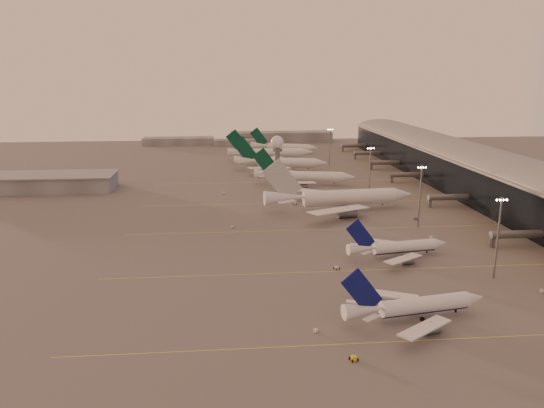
{
  "coord_description": "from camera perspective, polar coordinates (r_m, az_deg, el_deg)",
  "views": [
    {
      "loc": [
        -21.87,
        -141.89,
        59.56
      ],
      "look_at": [
        -2.98,
        61.77,
        9.12
      ],
      "focal_mm": 35.0,
      "sensor_mm": 36.0,
      "label": 1
    }
  ],
  "objects": [
    {
      "name": "ground",
      "position": [
        155.43,
        3.24,
        -8.7
      ],
      "size": [
        700.0,
        700.0,
        0.0
      ],
      "primitive_type": "plane",
      "color": "#5E5C5B",
      "rests_on": "ground"
    },
    {
      "name": "terminal",
      "position": [
        287.64,
        21.64,
        3.05
      ],
      "size": [
        57.0,
        362.0,
        23.04
      ],
      "color": "black",
      "rests_on": "ground"
    },
    {
      "name": "narrowbody_near",
      "position": [
        138.19,
        15.13,
        -10.78
      ],
      "size": [
        38.89,
        30.8,
        15.29
      ],
      "color": "silver",
      "rests_on": "ground"
    },
    {
      "name": "hangar",
      "position": [
        303.55,
        -24.08,
        2.15
      ],
      "size": [
        82.0,
        27.0,
        8.5
      ],
      "color": "slate",
      "rests_on": "ground"
    },
    {
      "name": "greentail_d",
      "position": [
        410.01,
        1.3,
        5.98
      ],
      "size": [
        50.88,
        40.37,
        19.3
      ],
      "color": "silver",
      "rests_on": "ground"
    },
    {
      "name": "gsv_catering_a",
      "position": [
        167.33,
        27.11,
        -7.93
      ],
      "size": [
        4.67,
        2.56,
        3.66
      ],
      "color": "silver",
      "rests_on": "ground"
    },
    {
      "name": "greentail_b",
      "position": [
        334.69,
        0.92,
        4.26
      ],
      "size": [
        58.85,
        47.06,
        21.62
      ],
      "color": "silver",
      "rests_on": "ground"
    },
    {
      "name": "distant_horizon",
      "position": [
        470.97,
        -2.3,
        7.05
      ],
      "size": [
        165.0,
        37.5,
        9.0
      ],
      "color": "slate",
      "rests_on": "ground"
    },
    {
      "name": "greentail_c",
      "position": [
        374.87,
        -0.14,
        5.32
      ],
      "size": [
        61.13,
        49.41,
        22.22
      ],
      "color": "silver",
      "rests_on": "ground"
    },
    {
      "name": "gsv_catering_b",
      "position": [
        229.17,
        15.25,
        -1.16
      ],
      "size": [
        5.63,
        3.56,
        4.28
      ],
      "color": "#515356",
      "rests_on": "ground"
    },
    {
      "name": "gsv_tug_near",
      "position": [
        118.87,
        8.78,
        -16.1
      ],
      "size": [
        2.93,
        3.98,
        1.02
      ],
      "color": "yellow",
      "rests_on": "ground"
    },
    {
      "name": "mast_c",
      "position": [
        265.92,
        10.49,
        3.7
      ],
      "size": [
        3.6,
        0.56,
        25.0
      ],
      "color": "slate",
      "rests_on": "ground"
    },
    {
      "name": "gsv_tug_far",
      "position": [
        247.19,
        2.51,
        0.02
      ],
      "size": [
        3.27,
        3.95,
        0.97
      ],
      "color": "silver",
      "rests_on": "ground"
    },
    {
      "name": "mast_d",
      "position": [
        351.95,
        6.23,
        6.29
      ],
      "size": [
        3.6,
        0.56,
        25.0
      ],
      "color": "slate",
      "rests_on": "ground"
    },
    {
      "name": "mast_a",
      "position": [
        169.15,
        23.16,
        -3.01
      ],
      "size": [
        3.6,
        0.56,
        25.0
      ],
      "color": "slate",
      "rests_on": "ground"
    },
    {
      "name": "gsv_truck_c",
      "position": [
        210.79,
        -4.22,
        -2.33
      ],
      "size": [
        4.19,
        4.76,
        1.9
      ],
      "color": "silver",
      "rests_on": "ground"
    },
    {
      "name": "gsv_tug_mid",
      "position": [
        167.93,
        6.96,
        -6.85
      ],
      "size": [
        3.21,
        3.84,
        0.95
      ],
      "color": "silver",
      "rests_on": "ground"
    },
    {
      "name": "greentail_a",
      "position": [
        291.28,
        3.48,
        2.75
      ],
      "size": [
        55.1,
        44.04,
        20.27
      ],
      "color": "silver",
      "rests_on": "ground"
    },
    {
      "name": "gsv_truck_b",
      "position": [
        204.54,
        16.88,
        -3.33
      ],
      "size": [
        6.21,
        2.9,
        2.41
      ],
      "color": "silver",
      "rests_on": "ground"
    },
    {
      "name": "taxiway_markings",
      "position": [
        213.07,
        9.02,
        -2.55
      ],
      "size": [
        180.0,
        185.25,
        0.02
      ],
      "color": "#CEC648",
      "rests_on": "ground"
    },
    {
      "name": "mast_b",
      "position": [
        216.28,
        15.66,
        1.1
      ],
      "size": [
        3.6,
        0.56,
        25.0
      ],
      "color": "slate",
      "rests_on": "ground"
    },
    {
      "name": "gsv_truck_a",
      "position": [
        129.1,
        4.85,
        -13.2
      ],
      "size": [
        4.7,
        4.21,
        1.89
      ],
      "color": "silver",
      "rests_on": "ground"
    },
    {
      "name": "radar_tower",
      "position": [
        266.08,
        0.55,
        5.51
      ],
      "size": [
        6.4,
        6.4,
        31.1
      ],
      "color": "slate",
      "rests_on": "ground"
    },
    {
      "name": "narrowbody_mid",
      "position": [
        181.58,
        13.38,
        -4.72
      ],
      "size": [
        36.42,
        28.87,
        14.29
      ],
      "color": "silver",
      "rests_on": "ground"
    },
    {
      "name": "gsv_truck_d",
      "position": [
        270.4,
        -5.22,
        1.32
      ],
      "size": [
        2.33,
        5.77,
        2.3
      ],
      "color": "silver",
      "rests_on": "ground"
    },
    {
      "name": "widebody_white",
      "position": [
        238.78,
        7.29,
        0.33
      ],
      "size": [
        68.95,
        55.04,
        24.25
      ],
      "color": "silver",
      "rests_on": "ground"
    }
  ]
}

